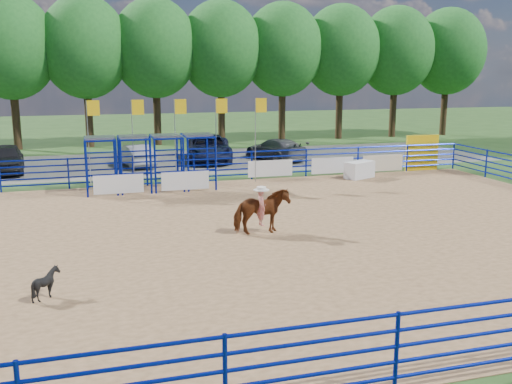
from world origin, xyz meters
TOP-DOWN VIEW (x-y plane):
  - ground at (0.00, 0.00)m, footprint 120.00×120.00m
  - arena_dirt at (0.00, 0.00)m, footprint 30.00×20.00m
  - gravel_strip at (0.00, 17.00)m, footprint 40.00×10.00m
  - announcer_table at (8.52, 8.79)m, footprint 1.80×1.38m
  - horse_and_rider at (0.59, 0.11)m, footprint 1.88×0.89m
  - calf at (-6.08, -3.90)m, footprint 0.73×0.65m
  - car_a at (-9.49, 15.73)m, footprint 2.27×4.74m
  - car_b at (-2.45, 16.03)m, footprint 2.24×4.14m
  - car_c at (2.14, 16.80)m, footprint 3.57×6.12m
  - car_d at (6.27, 16.14)m, footprint 3.44×4.99m
  - perimeter_fence at (0.00, 0.00)m, footprint 30.10×20.10m
  - chute_assembly at (-1.90, 8.84)m, footprint 19.32×2.41m
  - treeline at (0.00, 26.00)m, footprint 56.40×6.40m

SIDE VIEW (x-z plane):
  - ground at x=0.00m, z-range 0.00..0.00m
  - gravel_strip at x=0.00m, z-range 0.00..0.01m
  - arena_dirt at x=0.00m, z-range 0.00..0.02m
  - calf at x=-6.08m, z-range 0.02..0.79m
  - announcer_table at x=8.52m, z-range 0.02..0.89m
  - car_b at x=-2.45m, z-range 0.01..1.30m
  - car_d at x=6.27m, z-range 0.01..1.35m
  - perimeter_fence at x=0.00m, z-range 0.00..1.50m
  - car_a at x=-9.49m, z-range 0.01..1.57m
  - car_c at x=2.14m, z-range 0.01..1.61m
  - horse_and_rider at x=0.59m, z-range -0.26..2.01m
  - chute_assembly at x=-1.90m, z-range -0.84..3.36m
  - treeline at x=0.00m, z-range 1.91..13.15m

